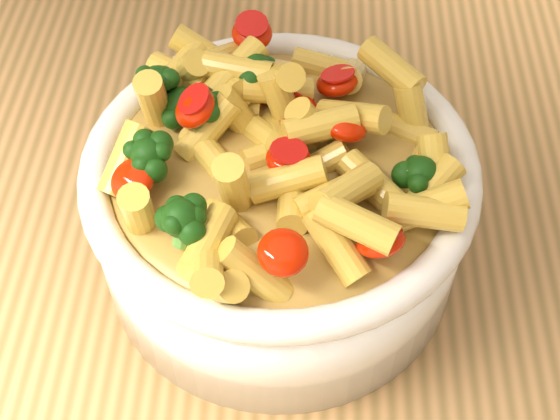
{
  "coord_description": "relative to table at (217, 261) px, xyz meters",
  "views": [
    {
      "loc": [
        0.07,
        -0.38,
        1.35
      ],
      "look_at": [
        0.06,
        -0.07,
        0.95
      ],
      "focal_mm": 50.0,
      "sensor_mm": 36.0,
      "label": 1
    }
  ],
  "objects": [
    {
      "name": "table",
      "position": [
        0.0,
        0.0,
        0.0
      ],
      "size": [
        1.2,
        0.8,
        0.9
      ],
      "color": "tan",
      "rests_on": "ground"
    },
    {
      "name": "serving_bowl",
      "position": [
        0.06,
        -0.07,
        0.16
      ],
      "size": [
        0.25,
        0.25,
        0.11
      ],
      "color": "white",
      "rests_on": "table"
    },
    {
      "name": "pasta_salad",
      "position": [
        0.06,
        -0.07,
        0.22
      ],
      "size": [
        0.19,
        0.19,
        0.04
      ],
      "color": "#FECC50",
      "rests_on": "serving_bowl"
    }
  ]
}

